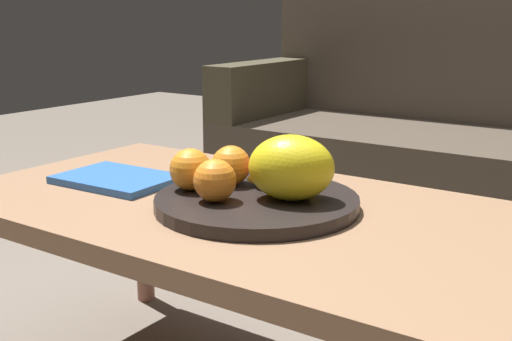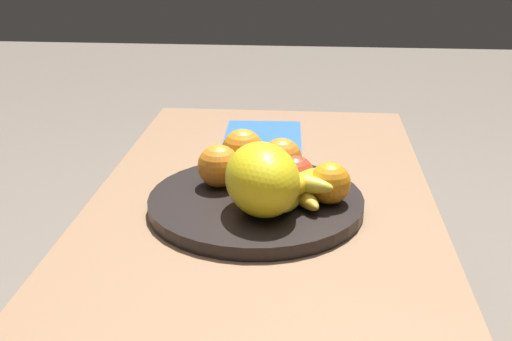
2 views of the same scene
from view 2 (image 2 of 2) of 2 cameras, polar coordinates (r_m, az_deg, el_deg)
The scene contains 10 objects.
coffee_table at distance 1.19m, azimuth 0.39°, elevation -5.43°, with size 1.28×0.65×0.46m.
fruit_bowl at distance 1.17m, azimuth 0.00°, elevation -2.84°, with size 0.39×0.39×0.03m, color black.
melon_large_front at distance 1.08m, azimuth 0.56°, elevation -0.79°, with size 0.16×0.12×0.12m, color yellow.
orange_front at distance 1.20m, azimuth -3.34°, elevation 0.41°, with size 0.08×0.08×0.08m, color orange.
orange_left at distance 1.13m, azimuth 6.59°, elevation -1.13°, with size 0.07×0.07×0.07m, color orange.
orange_right at distance 1.27m, azimuth -1.20°, elevation 1.87°, with size 0.08×0.08×0.08m, color orange.
orange_back at distance 1.23m, azimuth 2.28°, elevation 1.06°, with size 0.08×0.08×0.08m, color orange.
apple_front at distance 1.16m, azimuth 3.46°, elevation -0.43°, with size 0.07×0.07×0.07m, color #B43E27.
banana_bunch at distance 1.13m, azimuth 3.77°, elevation -1.63°, with size 0.17×0.17×0.06m.
magazine at distance 1.51m, azimuth 0.60°, elevation 2.74°, with size 0.25×0.18×0.02m, color #2D62B7.
Camera 2 is at (1.06, 0.08, 0.96)m, focal length 44.87 mm.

